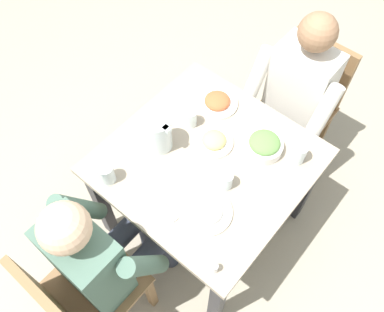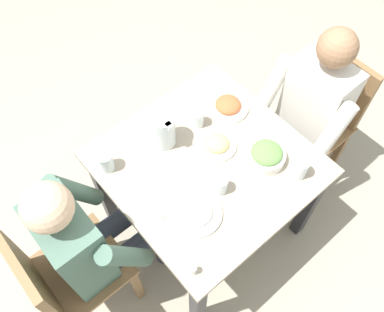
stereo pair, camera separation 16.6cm
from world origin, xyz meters
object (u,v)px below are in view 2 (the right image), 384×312
object	(u,v)px
plate_yoghurt	(197,212)
water_glass_center	(198,118)
salad_bowl	(266,155)
water_glass_near_left	(300,168)
dining_table	(207,174)
chair_near	(320,114)
water_glass_near_right	(106,162)
diner_far	(94,237)
salt_shaker	(193,270)
water_pitcher	(163,129)
diner_near	(302,116)
chair_far	(63,276)
plate_fries	(217,144)
water_glass_far_left	(221,185)
plate_rice_curry	(228,106)

from	to	relation	value
plate_yoghurt	water_glass_center	distance (m)	0.49
salad_bowl	water_glass_near_left	bearing A→B (deg)	-159.17
dining_table	chair_near	xyz separation A→B (m)	(-0.08, -0.81, -0.11)
water_glass_near_right	water_glass_near_left	bearing A→B (deg)	-132.79
diner_far	salt_shaker	xyz separation A→B (m)	(-0.43, -0.22, 0.11)
diner_far	water_glass_near_right	size ratio (longest dim) A/B	11.15
water_pitcher	water_glass_center	bearing A→B (deg)	-98.67
dining_table	diner_near	world-z (taller)	diner_near
chair_near	water_glass_near_right	bearing A→B (deg)	73.19
chair_far	plate_fries	bearing A→B (deg)	-92.40
water_glass_center	chair_far	bearing A→B (deg)	97.71
chair_near	water_glass_far_left	distance (m)	0.92
plate_rice_curry	water_glass_near_left	world-z (taller)	water_glass_near_left
diner_near	water_pitcher	bearing A→B (deg)	66.06
water_glass_near_left	water_glass_far_left	bearing A→B (deg)	62.24
dining_table	water_glass_center	world-z (taller)	water_glass_center
dining_table	plate_rice_curry	size ratio (longest dim) A/B	4.27
water_glass_near_right	diner_near	bearing A→B (deg)	-110.02
chair_far	salt_shaker	bearing A→B (deg)	-135.44
chair_far	plate_yoghurt	size ratio (longest dim) A/B	3.83
diner_near	plate_yoghurt	size ratio (longest dim) A/B	5.14
chair_near	plate_fries	distance (m)	0.77
dining_table	diner_far	world-z (taller)	diner_far
water_glass_near_left	salt_shaker	bearing A→B (deg)	92.78
chair_far	plate_fries	world-z (taller)	chair_far
chair_near	water_pitcher	bearing A→B (deg)	71.06
diner_far	water_glass_near_left	size ratio (longest dim) A/B	10.84
salad_bowl	salt_shaker	distance (m)	0.63
water_pitcher	plate_rice_curry	distance (m)	0.39
dining_table	water_glass_near_left	xyz separation A→B (m)	(-0.32, -0.27, 0.17)
chair_near	diner_near	xyz separation A→B (m)	(0.00, 0.20, 0.15)
water_glass_near_right	water_glass_far_left	distance (m)	0.54
chair_near	salad_bowl	world-z (taller)	chair_near
water_glass_center	plate_rice_curry	bearing A→B (deg)	-97.28
plate_yoghurt	water_glass_near_right	distance (m)	0.48
diner_near	water_glass_near_left	size ratio (longest dim) A/B	10.84
chair_far	plate_fries	distance (m)	0.94
water_glass_near_left	water_glass_center	world-z (taller)	water_glass_near_left
diner_far	plate_rice_curry	world-z (taller)	diner_far
dining_table	water_glass_near_right	bearing A→B (deg)	53.61
chair_near	chair_far	xyz separation A→B (m)	(0.15, 1.63, 0.00)
dining_table	salt_shaker	size ratio (longest dim) A/B	16.87
water_glass_near_right	plate_fries	bearing A→B (deg)	-117.48
plate_rice_curry	water_glass_near_right	world-z (taller)	water_glass_near_right
chair_near	water_glass_near_right	world-z (taller)	chair_near
diner_near	chair_far	bearing A→B (deg)	83.84
chair_far	diner_near	size ratio (longest dim) A/B	0.75
plate_yoghurt	water_pitcher	bearing A→B (deg)	-18.39
dining_table	salt_shaker	bearing A→B (deg)	132.17
chair_far	water_glass_near_right	size ratio (longest dim) A/B	8.31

